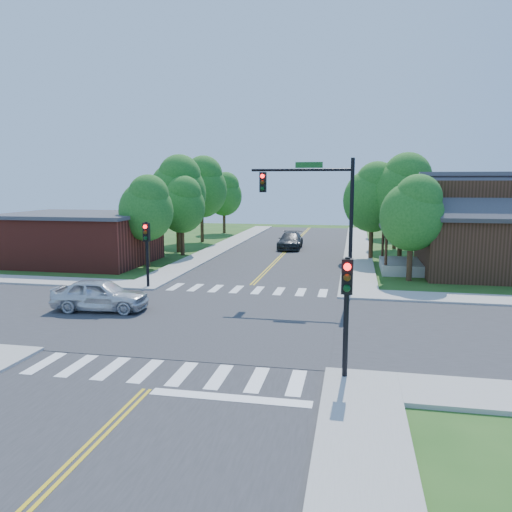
% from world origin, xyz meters
% --- Properties ---
extents(ground, '(100.00, 100.00, 0.00)m').
position_xyz_m(ground, '(0.00, 0.00, 0.00)').
color(ground, '#224D18').
rests_on(ground, ground).
extents(road_ns, '(10.00, 90.00, 0.04)m').
position_xyz_m(road_ns, '(0.00, 0.00, 0.02)').
color(road_ns, '#2D2D30').
rests_on(road_ns, ground).
extents(road_ew, '(90.00, 10.00, 0.04)m').
position_xyz_m(road_ew, '(0.00, 0.00, 0.03)').
color(road_ew, '#2D2D30').
rests_on(road_ew, ground).
extents(intersection_patch, '(10.20, 10.20, 0.06)m').
position_xyz_m(intersection_patch, '(0.00, 0.00, 0.00)').
color(intersection_patch, '#2D2D30').
rests_on(intersection_patch, ground).
extents(sidewalk_ne, '(40.00, 40.00, 0.14)m').
position_xyz_m(sidewalk_ne, '(15.82, 15.82, 0.07)').
color(sidewalk_ne, '#9E9B93').
rests_on(sidewalk_ne, ground).
extents(sidewalk_nw, '(40.00, 40.00, 0.14)m').
position_xyz_m(sidewalk_nw, '(-15.82, 15.82, 0.07)').
color(sidewalk_nw, '#9E9B93').
rests_on(sidewalk_nw, ground).
extents(crosswalk_north, '(8.85, 2.00, 0.01)m').
position_xyz_m(crosswalk_north, '(0.00, 6.20, 0.05)').
color(crosswalk_north, white).
rests_on(crosswalk_north, ground).
extents(crosswalk_south, '(8.85, 2.00, 0.01)m').
position_xyz_m(crosswalk_south, '(0.00, -6.20, 0.05)').
color(crosswalk_south, white).
rests_on(crosswalk_south, ground).
extents(centerline, '(0.30, 90.00, 0.01)m').
position_xyz_m(centerline, '(0.00, 0.00, 0.05)').
color(centerline, gold).
rests_on(centerline, ground).
extents(stop_bar, '(4.60, 0.45, 0.09)m').
position_xyz_m(stop_bar, '(2.50, -7.60, 0.00)').
color(stop_bar, white).
rests_on(stop_bar, ground).
extents(signal_mast_ne, '(5.30, 0.42, 7.20)m').
position_xyz_m(signal_mast_ne, '(3.91, 5.59, 4.85)').
color(signal_mast_ne, black).
rests_on(signal_mast_ne, ground).
extents(signal_pole_se, '(0.34, 0.42, 3.80)m').
position_xyz_m(signal_pole_se, '(5.60, -5.62, 2.66)').
color(signal_pole_se, black).
rests_on(signal_pole_se, ground).
extents(signal_pole_nw, '(0.34, 0.42, 3.80)m').
position_xyz_m(signal_pole_nw, '(-5.60, 5.58, 2.66)').
color(signal_pole_nw, black).
rests_on(signal_pole_nw, ground).
extents(house_ne, '(13.05, 8.80, 7.11)m').
position_xyz_m(house_ne, '(15.11, 14.23, 3.33)').
color(house_ne, black).
rests_on(house_ne, ground).
extents(building_nw, '(10.40, 8.40, 3.73)m').
position_xyz_m(building_nw, '(-14.20, 13.20, 1.88)').
color(building_nw, maroon).
rests_on(building_nw, ground).
extents(tree_e_a, '(3.80, 3.61, 6.47)m').
position_xyz_m(tree_e_a, '(9.22, 10.88, 4.23)').
color(tree_e_a, '#382314').
rests_on(tree_e_a, ground).
extents(tree_e_b, '(4.80, 4.56, 8.16)m').
position_xyz_m(tree_e_b, '(9.26, 18.33, 5.35)').
color(tree_e_b, '#382314').
rests_on(tree_e_b, ground).
extents(tree_e_c, '(4.80, 4.56, 8.16)m').
position_xyz_m(tree_e_c, '(9.43, 25.90, 5.34)').
color(tree_e_c, '#382314').
rests_on(tree_e_c, ground).
extents(tree_e_d, '(4.11, 3.90, 6.98)m').
position_xyz_m(tree_e_d, '(9.18, 35.27, 4.57)').
color(tree_e_d, '#382314').
rests_on(tree_e_d, ground).
extents(tree_w_a, '(3.83, 3.64, 6.52)m').
position_xyz_m(tree_w_a, '(-8.54, 12.50, 4.27)').
color(tree_w_a, '#382314').
rests_on(tree_w_a, ground).
extents(tree_w_b, '(4.87, 4.63, 8.28)m').
position_xyz_m(tree_w_b, '(-8.94, 19.97, 5.43)').
color(tree_w_b, '#382314').
rests_on(tree_w_b, ground).
extents(tree_w_c, '(5.04, 4.79, 8.57)m').
position_xyz_m(tree_w_c, '(-9.15, 27.48, 5.62)').
color(tree_w_c, '#382314').
rests_on(tree_w_c, ground).
extents(tree_w_d, '(4.21, 4.00, 7.15)m').
position_xyz_m(tree_w_d, '(-9.26, 36.53, 4.68)').
color(tree_w_d, '#382314').
rests_on(tree_w_d, ground).
extents(tree_house, '(4.44, 4.22, 7.55)m').
position_xyz_m(tree_house, '(7.14, 18.97, 4.94)').
color(tree_house, '#382314').
rests_on(tree_house, ground).
extents(tree_bldg, '(3.82, 3.63, 6.50)m').
position_xyz_m(tree_bldg, '(-8.00, 18.35, 4.25)').
color(tree_bldg, '#382314').
rests_on(tree_bldg, ground).
extents(car_silver, '(2.49, 4.71, 1.51)m').
position_xyz_m(car_silver, '(-5.76, 0.50, 0.75)').
color(car_silver, silver).
rests_on(car_silver, ground).
extents(car_dgrey, '(2.29, 5.11, 1.45)m').
position_xyz_m(car_dgrey, '(0.16, 23.88, 0.73)').
color(car_dgrey, '#2A2D2F').
rests_on(car_dgrey, ground).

